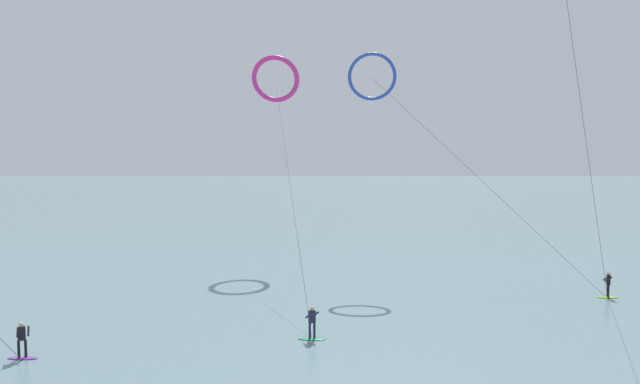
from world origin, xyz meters
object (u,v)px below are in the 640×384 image
object	(u,v)px
surfer_violet	(22,343)
surfer_lime	(608,286)
surfer_emerald	(312,325)
kite_cobalt	(372,77)
kite_magenta	(275,79)

from	to	relation	value
surfer_violet	surfer_lime	world-z (taller)	same
surfer_emerald	surfer_lime	size ratio (longest dim) A/B	1.00
surfer_violet	kite_cobalt	world-z (taller)	kite_cobalt
surfer_violet	surfer_emerald	bearing A→B (deg)	167.50
surfer_violet	kite_cobalt	xyz separation A→B (m)	(17.13, 19.12, 14.35)
surfer_violet	kite_magenta	size ratio (longest dim) A/B	0.07
surfer_emerald	kite_cobalt	size ratio (longest dim) A/B	0.10
surfer_emerald	surfer_lime	world-z (taller)	same
surfer_lime	kite_magenta	world-z (taller)	kite_magenta
surfer_violet	kite_magenta	xyz separation A→B (m)	(9.08, 25.22, 14.94)
surfer_violet	kite_cobalt	distance (m)	29.41
surfer_lime	kite_cobalt	bearing A→B (deg)	78.45
kite_cobalt	kite_magenta	distance (m)	10.12
surfer_emerald	kite_magenta	xyz separation A→B (m)	(-4.03, 22.26, 14.94)
surfer_lime	kite_magenta	distance (m)	30.50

